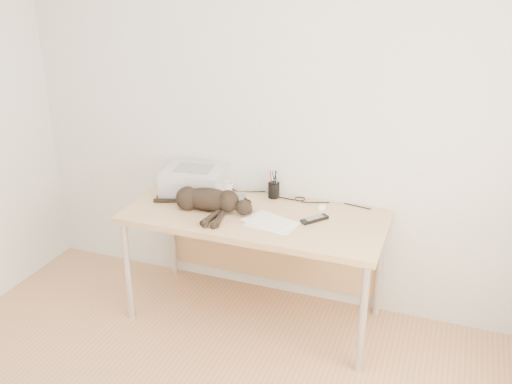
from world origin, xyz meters
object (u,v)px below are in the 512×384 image
at_px(desk, 259,228).
at_px(pen_cup, 274,190).
at_px(printer, 194,181).
at_px(mouse, 321,206).
at_px(cat, 206,201).
at_px(mug, 226,189).

height_order(desk, pen_cup, pen_cup).
relative_size(printer, mouse, 4.18).
xyz_separation_m(printer, cat, (0.19, -0.22, -0.02)).
distance_m(pen_cup, mouse, 0.34).
height_order(mug, pen_cup, pen_cup).
distance_m(desk, mug, 0.35).
xyz_separation_m(desk, mouse, (0.36, 0.14, 0.15)).
bearing_deg(cat, printer, 126.01).
bearing_deg(mouse, mug, 179.17).
height_order(printer, mug, printer).
bearing_deg(mug, mouse, 1.23).
bearing_deg(printer, mug, 12.13).
relative_size(desk, cat, 2.36).
distance_m(desk, pen_cup, 0.28).
bearing_deg(pen_cup, mug, -166.16).
distance_m(mug, mouse, 0.64).
relative_size(printer, pen_cup, 2.26).
bearing_deg(cat, mouse, 19.16).
distance_m(desk, printer, 0.54).
distance_m(printer, pen_cup, 0.53).
bearing_deg(printer, pen_cup, 13.14).
height_order(printer, pen_cup, pen_cup).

